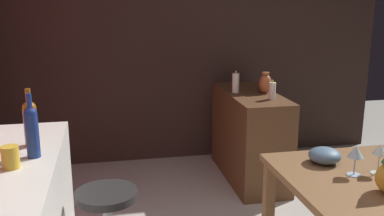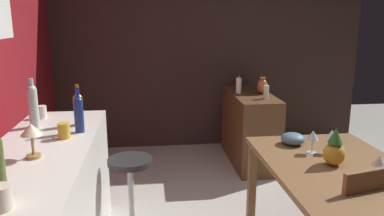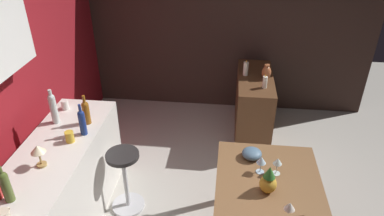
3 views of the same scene
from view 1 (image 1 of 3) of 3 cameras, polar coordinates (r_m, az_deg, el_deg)
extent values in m
cube|color=#33231E|center=(4.40, -2.34, 9.78)|extent=(0.10, 4.40, 2.60)
cube|color=brown|center=(2.73, 10.08, -14.00)|extent=(0.06, 0.06, 0.70)
cube|color=brown|center=(3.09, 23.93, -11.66)|extent=(0.06, 0.06, 0.70)
cube|color=#56351E|center=(4.02, 7.66, -3.68)|extent=(1.10, 0.44, 0.82)
cylinder|color=#262323|center=(2.27, -11.31, -11.27)|extent=(0.32, 0.32, 0.04)
cylinder|color=silver|center=(2.42, 20.73, -8.31)|extent=(0.07, 0.07, 0.00)
cylinder|color=silver|center=(2.40, 20.83, -7.21)|extent=(0.01, 0.01, 0.09)
cone|color=silver|center=(2.38, 20.99, -5.43)|extent=(0.08, 0.08, 0.06)
cylinder|color=silver|center=(2.49, 23.46, -7.97)|extent=(0.07, 0.07, 0.00)
cylinder|color=silver|center=(2.47, 23.58, -6.81)|extent=(0.01, 0.01, 0.10)
cone|color=silver|center=(2.44, 23.76, -5.05)|extent=(0.08, 0.08, 0.06)
ellipsoid|color=slate|center=(2.53, 17.25, -6.06)|extent=(0.18, 0.18, 0.09)
cylinder|color=#8C5114|center=(2.34, -20.65, -2.38)|extent=(0.07, 0.07, 0.20)
sphere|color=#8C5114|center=(2.32, -20.86, -0.02)|extent=(0.07, 0.07, 0.07)
cylinder|color=#8C5114|center=(2.31, -20.99, 1.45)|extent=(0.03, 0.03, 0.08)
cylinder|color=navy|center=(2.16, -20.49, -3.46)|extent=(0.06, 0.06, 0.21)
sphere|color=navy|center=(2.14, -20.73, -0.72)|extent=(0.06, 0.06, 0.06)
cylinder|color=navy|center=(2.12, -20.87, 0.79)|extent=(0.02, 0.02, 0.08)
cylinder|color=gold|center=(2.08, -23.03, -6.06)|extent=(0.08, 0.08, 0.10)
torus|color=gold|center=(2.12, -22.79, -5.47)|extent=(0.05, 0.01, 0.05)
cylinder|color=white|center=(3.89, 5.84, 3.34)|extent=(0.06, 0.06, 0.18)
ellipsoid|color=yellow|center=(3.88, 5.88, 4.79)|extent=(0.01, 0.01, 0.03)
cylinder|color=white|center=(3.67, 10.64, 2.25)|extent=(0.06, 0.06, 0.14)
ellipsoid|color=yellow|center=(3.65, 10.70, 3.55)|extent=(0.01, 0.01, 0.03)
ellipsoid|color=#B26038|center=(3.90, 9.73, 3.20)|extent=(0.12, 0.12, 0.17)
cylinder|color=#B26038|center=(3.89, 9.79, 4.58)|extent=(0.06, 0.06, 0.02)
camera|label=2|loc=(0.53, 155.63, -7.80)|focal=35.44mm
camera|label=3|loc=(1.56, 120.34, 41.38)|focal=33.25mm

